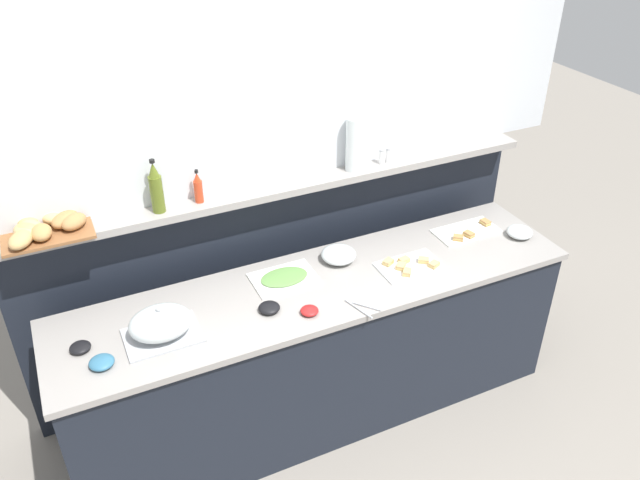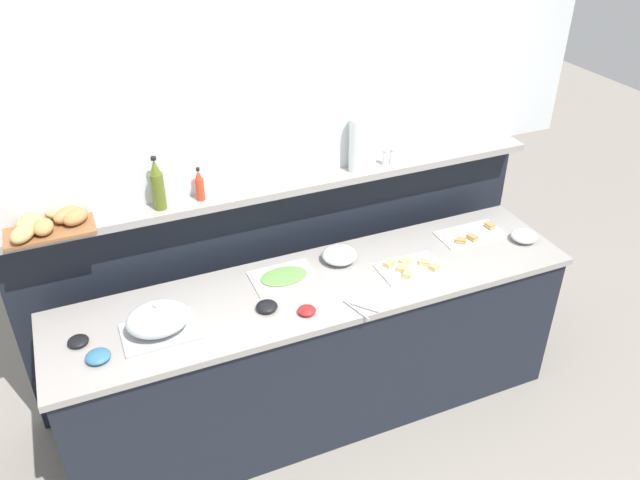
{
  "view_description": "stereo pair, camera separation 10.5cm",
  "coord_description": "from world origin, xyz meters",
  "px_view_note": "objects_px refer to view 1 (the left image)",
  "views": [
    {
      "loc": [
        -1.12,
        -2.37,
        2.82
      ],
      "look_at": [
        0.05,
        0.1,
        1.09
      ],
      "focal_mm": 35.95,
      "sensor_mm": 36.0,
      "label": 1
    },
    {
      "loc": [
        -1.02,
        -2.41,
        2.82
      ],
      "look_at": [
        0.05,
        0.1,
        1.09
      ],
      "focal_mm": 35.95,
      "sensor_mm": 36.0,
      "label": 2
    }
  ],
  "objects_px": {
    "glass_bowl_medium": "(339,255)",
    "hot_sauce_bottle": "(198,188)",
    "serving_tongs": "(360,307)",
    "condiment_bowl_cream": "(269,308)",
    "water_carafe": "(354,144)",
    "condiment_bowl_red": "(102,362)",
    "condiment_bowl_dark": "(309,311)",
    "pepper_shaker": "(389,155)",
    "serving_cloche": "(161,324)",
    "sandwich_platter_side": "(410,265)",
    "olive_oil_bottle": "(156,189)",
    "salt_shaker": "(382,157)",
    "glass_bowl_large": "(520,232)",
    "bread_basket": "(42,228)",
    "sandwich_platter_front": "(467,231)",
    "cold_cuts_platter": "(284,278)",
    "condiment_bowl_teal": "(80,347)"
  },
  "relations": [
    {
      "from": "salt_shaker",
      "to": "serving_tongs",
      "type": "bearing_deg",
      "value": -125.69
    },
    {
      "from": "hot_sauce_bottle",
      "to": "bread_basket",
      "type": "height_order",
      "value": "hot_sauce_bottle"
    },
    {
      "from": "water_carafe",
      "to": "serving_cloche",
      "type": "bearing_deg",
      "value": -158.58
    },
    {
      "from": "water_carafe",
      "to": "salt_shaker",
      "type": "bearing_deg",
      "value": 0.0
    },
    {
      "from": "glass_bowl_medium",
      "to": "olive_oil_bottle",
      "type": "xyz_separation_m",
      "value": [
        -0.85,
        0.26,
        0.47
      ]
    },
    {
      "from": "serving_cloche",
      "to": "glass_bowl_medium",
      "type": "bearing_deg",
      "value": 11.98
    },
    {
      "from": "sandwich_platter_side",
      "to": "glass_bowl_large",
      "type": "distance_m",
      "value": 0.73
    },
    {
      "from": "olive_oil_bottle",
      "to": "salt_shaker",
      "type": "xyz_separation_m",
      "value": [
        1.25,
        0.0,
        -0.08
      ]
    },
    {
      "from": "sandwich_platter_side",
      "to": "olive_oil_bottle",
      "type": "height_order",
      "value": "olive_oil_bottle"
    },
    {
      "from": "sandwich_platter_side",
      "to": "salt_shaker",
      "type": "xyz_separation_m",
      "value": [
        0.09,
        0.48,
        0.41
      ]
    },
    {
      "from": "sandwich_platter_front",
      "to": "sandwich_platter_side",
      "type": "relative_size",
      "value": 1.11
    },
    {
      "from": "serving_tongs",
      "to": "condiment_bowl_cream",
      "type": "bearing_deg",
      "value": 157.77
    },
    {
      "from": "glass_bowl_medium",
      "to": "serving_tongs",
      "type": "height_order",
      "value": "glass_bowl_medium"
    },
    {
      "from": "glass_bowl_medium",
      "to": "pepper_shaker",
      "type": "xyz_separation_m",
      "value": [
        0.44,
        0.27,
        0.38
      ]
    },
    {
      "from": "pepper_shaker",
      "to": "bread_basket",
      "type": "height_order",
      "value": "pepper_shaker"
    },
    {
      "from": "condiment_bowl_cream",
      "to": "hot_sauce_bottle",
      "type": "distance_m",
      "value": 0.69
    },
    {
      "from": "sandwich_platter_side",
      "to": "cold_cuts_platter",
      "type": "relative_size",
      "value": 1.03
    },
    {
      "from": "water_carafe",
      "to": "condiment_bowl_red",
      "type": "bearing_deg",
      "value": -159.72
    },
    {
      "from": "glass_bowl_large",
      "to": "bread_basket",
      "type": "distance_m",
      "value": 2.5
    },
    {
      "from": "condiment_bowl_teal",
      "to": "water_carafe",
      "type": "distance_m",
      "value": 1.7
    },
    {
      "from": "condiment_bowl_dark",
      "to": "pepper_shaker",
      "type": "relative_size",
      "value": 1.01
    },
    {
      "from": "serving_tongs",
      "to": "salt_shaker",
      "type": "relative_size",
      "value": 2.09
    },
    {
      "from": "hot_sauce_bottle",
      "to": "serving_tongs",
      "type": "bearing_deg",
      "value": -50.51
    },
    {
      "from": "olive_oil_bottle",
      "to": "hot_sauce_bottle",
      "type": "bearing_deg",
      "value": 2.64
    },
    {
      "from": "serving_tongs",
      "to": "sandwich_platter_front",
      "type": "bearing_deg",
      "value": 21.53
    },
    {
      "from": "pepper_shaker",
      "to": "water_carafe",
      "type": "bearing_deg",
      "value": 180.0
    },
    {
      "from": "glass_bowl_medium",
      "to": "hot_sauce_bottle",
      "type": "bearing_deg",
      "value": 157.31
    },
    {
      "from": "serving_tongs",
      "to": "condiment_bowl_red",
      "type": "bearing_deg",
      "value": 174.21
    },
    {
      "from": "cold_cuts_platter",
      "to": "water_carafe",
      "type": "distance_m",
      "value": 0.81
    },
    {
      "from": "glass_bowl_large",
      "to": "hot_sauce_bottle",
      "type": "distance_m",
      "value": 1.81
    },
    {
      "from": "sandwich_platter_side",
      "to": "condiment_bowl_dark",
      "type": "bearing_deg",
      "value": -168.86
    },
    {
      "from": "cold_cuts_platter",
      "to": "condiment_bowl_dark",
      "type": "height_order",
      "value": "condiment_bowl_dark"
    },
    {
      "from": "condiment_bowl_cream",
      "to": "salt_shaker",
      "type": "height_order",
      "value": "salt_shaker"
    },
    {
      "from": "sandwich_platter_side",
      "to": "serving_cloche",
      "type": "height_order",
      "value": "serving_cloche"
    },
    {
      "from": "glass_bowl_large",
      "to": "condiment_bowl_red",
      "type": "height_order",
      "value": "glass_bowl_large"
    },
    {
      "from": "sandwich_platter_front",
      "to": "condiment_bowl_red",
      "type": "distance_m",
      "value": 2.09
    },
    {
      "from": "olive_oil_bottle",
      "to": "bread_basket",
      "type": "height_order",
      "value": "olive_oil_bottle"
    },
    {
      "from": "condiment_bowl_cream",
      "to": "sandwich_platter_front",
      "type": "bearing_deg",
      "value": 8.09
    },
    {
      "from": "glass_bowl_medium",
      "to": "olive_oil_bottle",
      "type": "distance_m",
      "value": 1.01
    },
    {
      "from": "sandwich_platter_front",
      "to": "condiment_bowl_red",
      "type": "height_order",
      "value": "condiment_bowl_red"
    },
    {
      "from": "water_carafe",
      "to": "sandwich_platter_front",
      "type": "bearing_deg",
      "value": -29.39
    },
    {
      "from": "condiment_bowl_cream",
      "to": "serving_tongs",
      "type": "bearing_deg",
      "value": -22.23
    },
    {
      "from": "bread_basket",
      "to": "water_carafe",
      "type": "relative_size",
      "value": 1.34
    },
    {
      "from": "bread_basket",
      "to": "olive_oil_bottle",
      "type": "bearing_deg",
      "value": -0.36
    },
    {
      "from": "cold_cuts_platter",
      "to": "bread_basket",
      "type": "xyz_separation_m",
      "value": [
        -1.05,
        0.3,
        0.41
      ]
    },
    {
      "from": "condiment_bowl_dark",
      "to": "water_carafe",
      "type": "height_order",
      "value": "water_carafe"
    },
    {
      "from": "condiment_bowl_teal",
      "to": "pepper_shaker",
      "type": "height_order",
      "value": "pepper_shaker"
    },
    {
      "from": "sandwich_platter_front",
      "to": "olive_oil_bottle",
      "type": "height_order",
      "value": "olive_oil_bottle"
    },
    {
      "from": "cold_cuts_platter",
      "to": "condiment_bowl_teal",
      "type": "distance_m",
      "value": 1.02
    },
    {
      "from": "serving_tongs",
      "to": "salt_shaker",
      "type": "height_order",
      "value": "salt_shaker"
    }
  ]
}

